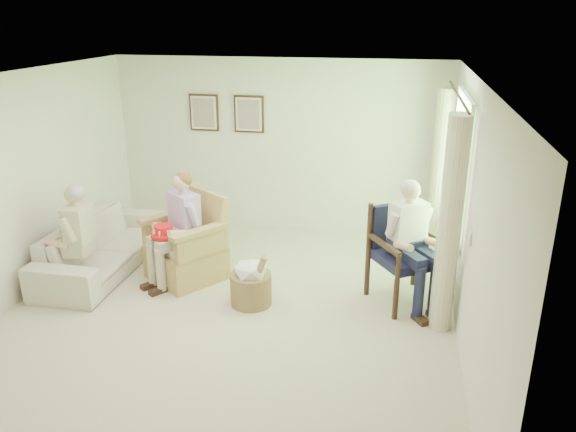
% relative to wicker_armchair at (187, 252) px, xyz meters
% --- Properties ---
extents(floor, '(5.50, 5.50, 0.00)m').
position_rel_wicker_armchair_xyz_m(floor, '(0.79, -0.81, -0.34)').
color(floor, beige).
rests_on(floor, ground).
extents(back_wall, '(5.00, 0.04, 2.60)m').
position_rel_wicker_armchair_xyz_m(back_wall, '(0.79, 1.94, 0.96)').
color(back_wall, silver).
rests_on(back_wall, ground).
extents(front_wall, '(5.00, 0.04, 2.60)m').
position_rel_wicker_armchair_xyz_m(front_wall, '(0.79, -3.56, 0.96)').
color(front_wall, silver).
rests_on(front_wall, ground).
extents(left_wall, '(0.04, 5.50, 2.60)m').
position_rel_wicker_armchair_xyz_m(left_wall, '(-1.71, -0.81, 0.96)').
color(left_wall, silver).
rests_on(left_wall, ground).
extents(right_wall, '(0.04, 5.50, 2.60)m').
position_rel_wicker_armchair_xyz_m(right_wall, '(3.29, -0.81, 0.96)').
color(right_wall, silver).
rests_on(right_wall, ground).
extents(ceiling, '(5.00, 5.50, 0.02)m').
position_rel_wicker_armchair_xyz_m(ceiling, '(0.79, -0.81, 2.26)').
color(ceiling, white).
rests_on(ceiling, back_wall).
extents(window, '(0.13, 2.50, 1.63)m').
position_rel_wicker_armchair_xyz_m(window, '(3.25, 0.39, 1.24)').
color(window, '#2D6B23').
rests_on(window, right_wall).
extents(curtain_left, '(0.34, 0.34, 2.30)m').
position_rel_wicker_armchair_xyz_m(curtain_left, '(3.12, -0.59, 0.81)').
color(curtain_left, beige).
rests_on(curtain_left, ground).
extents(curtain_right, '(0.34, 0.34, 2.30)m').
position_rel_wicker_armchair_xyz_m(curtain_right, '(3.12, 1.37, 0.81)').
color(curtain_right, beige).
rests_on(curtain_right, ground).
extents(framed_print_left, '(0.45, 0.05, 0.55)m').
position_rel_wicker_armchair_xyz_m(framed_print_left, '(-0.36, 1.90, 1.44)').
color(framed_print_left, '#382114').
rests_on(framed_print_left, back_wall).
extents(framed_print_right, '(0.45, 0.05, 0.55)m').
position_rel_wicker_armchair_xyz_m(framed_print_right, '(0.34, 1.90, 1.44)').
color(framed_print_right, '#382114').
rests_on(framed_print_right, back_wall).
extents(wicker_armchair, '(0.85, 0.84, 1.08)m').
position_rel_wicker_armchair_xyz_m(wicker_armchair, '(0.00, 0.00, 0.00)').
color(wicker_armchair, tan).
rests_on(wicker_armchair, ground).
extents(wood_armchair, '(0.73, 0.68, 1.12)m').
position_rel_wicker_armchair_xyz_m(wood_armchair, '(2.74, -0.01, 0.27)').
color(wood_armchair, black).
rests_on(wood_armchair, ground).
extents(sofa, '(2.24, 0.87, 0.65)m').
position_rel_wicker_armchair_xyz_m(sofa, '(-1.16, 0.00, -0.02)').
color(sofa, beige).
rests_on(sofa, ground).
extents(person_wicker, '(0.40, 0.62, 1.37)m').
position_rel_wicker_armchair_xyz_m(person_wicker, '(0.00, -0.14, 0.46)').
color(person_wicker, '#C2B49C').
rests_on(person_wicker, ground).
extents(person_dark, '(0.40, 0.62, 1.45)m').
position_rel_wicker_armchair_xyz_m(person_dark, '(2.74, -0.19, 0.52)').
color(person_dark, '#1A1C3A').
rests_on(person_dark, ground).
extents(person_sofa, '(0.42, 0.62, 1.30)m').
position_rel_wicker_armchair_xyz_m(person_sofa, '(-1.16, -0.59, 0.40)').
color(person_sofa, '#C3B39D').
rests_on(person_sofa, ground).
extents(red_hat, '(0.32, 0.32, 0.14)m').
position_rel_wicker_armchair_xyz_m(red_hat, '(-0.15, -0.30, 0.38)').
color(red_hat, red).
rests_on(red_hat, person_wicker).
extents(hatbox, '(0.63, 0.63, 0.71)m').
position_rel_wicker_armchair_xyz_m(hatbox, '(0.99, -0.53, -0.07)').
color(hatbox, tan).
rests_on(hatbox, ground).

